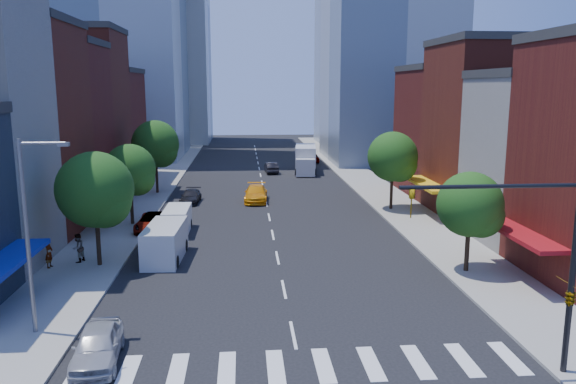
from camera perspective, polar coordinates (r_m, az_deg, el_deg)
name	(u,v)px	position (r m, az deg, el deg)	size (l,w,h in m)	color
ground	(293,335)	(26.99, 0.54, -14.32)	(220.00, 220.00, 0.00)	black
sidewalk_left	(154,187)	(66.16, -13.47, 0.53)	(5.00, 120.00, 0.15)	gray
sidewalk_right	(368,184)	(66.99, 8.16, 0.84)	(5.00, 120.00, 0.15)	gray
crosswalk	(300,366)	(24.32, 1.19, -17.29)	(19.00, 3.00, 0.01)	silver
bldg_left_3	(38,130)	(56.71, -24.06, 5.81)	(12.00, 8.00, 15.00)	#561715
bldg_left_4	(66,114)	(64.72, -21.65, 7.37)	(12.00, 9.00, 17.00)	#591D15
bldg_left_5	(91,127)	(73.96, -19.42, 6.28)	(12.00, 10.00, 13.00)	#561715
bldg_right_1	(558,161)	(46.01, 25.77, 2.87)	(12.00, 8.00, 12.00)	#B3AFA6
bldg_right_2	(504,131)	(53.78, 21.10, 5.81)	(12.00, 10.00, 15.00)	#591D15
bldg_right_3	(461,133)	(63.00, 17.13, 5.75)	(12.00, 10.00, 13.00)	#561715
tower_far_w	(162,2)	(121.54, -12.65, 18.29)	(18.00, 18.00, 56.00)	#9EA5AD
traffic_signal	(559,276)	(24.38, 25.80, -7.72)	(7.24, 2.24, 8.00)	black
streetlight	(30,225)	(27.81, -24.70, -3.05)	(2.25, 0.25, 9.00)	slate
tree_left_near	(97,193)	(37.04, -18.80, -0.07)	(4.80, 4.80, 7.30)	black
tree_left_mid	(132,172)	(47.68, -15.60, 1.99)	(4.20, 4.20, 6.65)	black
tree_left_far	(157,146)	(61.29, -13.18, 4.60)	(5.00, 5.00, 7.75)	black
tree_right_near	(473,207)	(35.87, 18.25, -1.47)	(4.00, 4.00, 6.20)	black
tree_right_far	(394,159)	(52.57, 10.75, 3.35)	(4.60, 4.60, 7.20)	black
parked_car_front	(97,345)	(25.53, -18.79, -14.54)	(1.83, 4.54, 1.55)	#A6A7AB
parked_car_second	(154,240)	(41.10, -13.43, -4.78)	(1.39, 3.99, 1.32)	black
parked_car_third	(153,222)	(46.19, -13.57, -3.00)	(2.37, 5.15, 1.43)	#999999
parked_car_rear	(191,196)	(56.57, -9.87, -0.45)	(1.78, 4.37, 1.27)	black
cargo_van_near	(165,243)	(38.32, -12.42, -5.06)	(2.53, 5.70, 2.38)	silver
cargo_van_far	(177,221)	(45.16, -11.21, -2.86)	(1.96, 4.70, 2.00)	white
taxi	(256,194)	(56.47, -3.28, -0.16)	(2.23, 5.48, 1.59)	orange
traffic_car_oncoming	(271,167)	(75.10, -1.71, 2.51)	(1.54, 4.42, 1.45)	black
traffic_car_far	(311,157)	(85.15, 2.38, 3.53)	(1.92, 4.77, 1.62)	#999999
box_truck	(306,160)	(75.40, 1.79, 3.26)	(3.48, 8.97, 3.52)	silver
pedestrian_near	(49,253)	(38.56, -23.12, -5.74)	(0.68, 0.44, 1.85)	#999999
pedestrian_far	(78,248)	(39.00, -20.56, -5.35)	(0.92, 0.72, 1.89)	#999999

